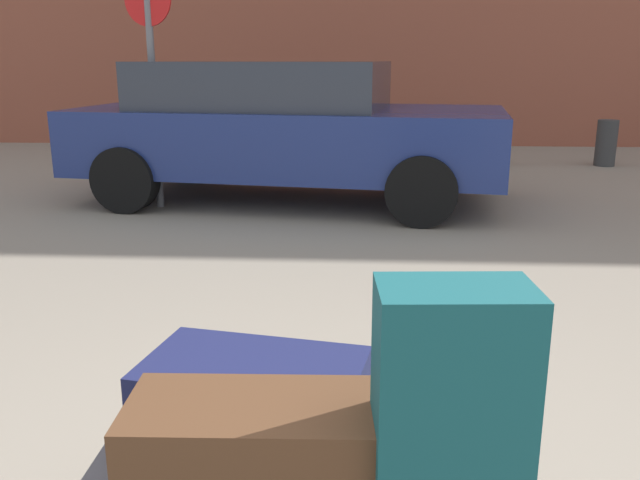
% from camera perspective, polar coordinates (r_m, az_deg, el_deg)
% --- Properties ---
extents(suitcase_navy_front_left, '(0.68, 0.48, 0.28)m').
position_cam_1_polar(suitcase_navy_front_left, '(2.00, -5.61, -13.89)').
color(suitcase_navy_front_left, '#191E47').
rests_on(suitcase_navy_front_left, luggage_cart).
extents(duffel_bag_brown_rear_right, '(0.63, 0.33, 0.31)m').
position_cam_1_polar(duffel_bag_brown_rear_right, '(1.74, -5.52, -18.20)').
color(duffel_bag_brown_rear_right, '#51331E').
rests_on(duffel_bag_brown_rear_right, luggage_cart).
extents(suitcase_teal_front_right, '(0.36, 0.23, 0.64)m').
position_cam_1_polar(suitcase_teal_front_right, '(1.59, 11.00, -14.88)').
color(suitcase_teal_front_right, '#144C51').
rests_on(suitcase_teal_front_right, luggage_cart).
extents(parked_car, '(4.52, 2.40, 1.42)m').
position_cam_1_polar(parked_car, '(6.97, -3.18, 9.54)').
color(parked_car, navy).
rests_on(parked_car, ground_plane).
extents(bollard_kerb_near, '(0.28, 0.28, 0.63)m').
position_cam_1_polar(bollard_kerb_near, '(9.73, 14.31, 8.09)').
color(bollard_kerb_near, '#383838').
rests_on(bollard_kerb_near, ground_plane).
extents(bollard_kerb_mid, '(0.28, 0.28, 0.63)m').
position_cam_1_polar(bollard_kerb_mid, '(10.15, 23.23, 7.62)').
color(bollard_kerb_mid, '#383838').
rests_on(bollard_kerb_mid, ground_plane).
extents(no_parking_sign, '(0.49, 0.16, 2.24)m').
position_cam_1_polar(no_parking_sign, '(6.80, -14.17, 14.31)').
color(no_parking_sign, slate).
rests_on(no_parking_sign, ground_plane).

